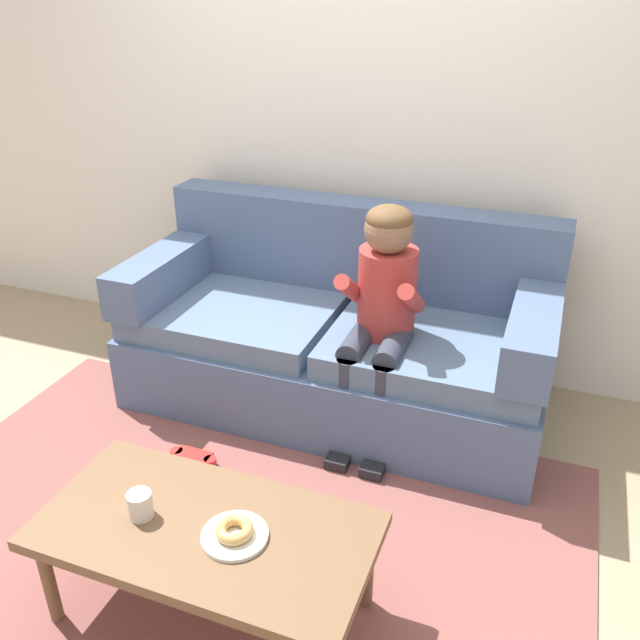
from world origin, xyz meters
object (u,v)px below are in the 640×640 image
object	(u,v)px
coffee_table	(206,536)
toy_controller	(193,459)
person_child	(382,305)
donut	(234,530)
mug	(140,505)
couch	(339,338)

from	to	relation	value
coffee_table	toy_controller	size ratio (longest dim) A/B	4.76
person_child	donut	world-z (taller)	person_child
person_child	toy_controller	distance (m)	1.08
coffee_table	person_child	size ratio (longest dim) A/B	0.98
person_child	toy_controller	bearing A→B (deg)	-142.92
toy_controller	person_child	bearing A→B (deg)	48.62
coffee_table	mug	bearing A→B (deg)	-171.95
couch	donut	size ratio (longest dim) A/B	16.76
toy_controller	coffee_table	bearing A→B (deg)	-43.33
donut	coffee_table	bearing A→B (deg)	175.50
person_child	mug	bearing A→B (deg)	-109.77
coffee_table	donut	distance (m)	0.13
donut	mug	distance (m)	0.32
couch	donut	xyz separation A→B (m)	(0.15, -1.41, 0.08)
coffee_table	mug	size ratio (longest dim) A/B	11.96
donut	toy_controller	size ratio (longest dim) A/B	0.53
person_child	mug	size ratio (longest dim) A/B	12.24
couch	person_child	size ratio (longest dim) A/B	1.83
couch	mug	world-z (taller)	couch
coffee_table	mug	distance (m)	0.23
couch	person_child	xyz separation A→B (m)	(0.27, -0.21, 0.32)
coffee_table	person_child	distance (m)	1.25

